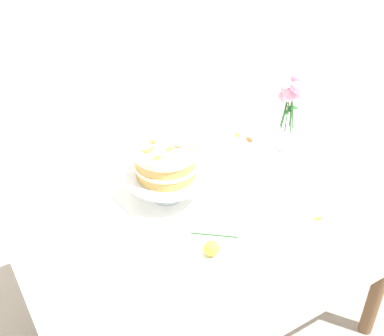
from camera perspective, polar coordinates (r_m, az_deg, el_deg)
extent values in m
plane|color=#9E9384|center=(2.22, 1.50, -18.63)|extent=(12.00, 12.00, 0.00)
cube|color=white|center=(1.71, 1.85, -3.50)|extent=(1.40, 1.00, 0.03)
cube|color=white|center=(1.51, 12.55, -16.60)|extent=(1.40, 0.01, 0.19)
cylinder|color=brown|center=(2.08, 22.38, -11.89)|extent=(0.06, 0.06, 0.71)
cylinder|color=brown|center=(2.08, -19.02, -11.01)|extent=(0.06, 0.06, 0.71)
cylinder|color=brown|center=(2.48, 8.31, -1.21)|extent=(0.06, 0.06, 0.71)
cube|color=white|center=(1.68, -3.06, -3.59)|extent=(0.35, 0.35, 0.00)
cylinder|color=silver|center=(1.67, -3.06, -3.42)|extent=(0.11, 0.11, 0.01)
cylinder|color=silver|center=(1.65, -3.11, -2.23)|extent=(0.03, 0.03, 0.07)
cylinder|color=silver|center=(1.62, -3.15, -0.99)|extent=(0.29, 0.29, 0.01)
cylinder|color=tan|center=(1.61, -3.18, -0.30)|extent=(0.21, 0.21, 0.03)
cylinder|color=beige|center=(1.60, -3.20, 0.41)|extent=(0.22, 0.22, 0.01)
cylinder|color=tan|center=(1.58, -3.23, 1.14)|extent=(0.21, 0.21, 0.03)
cylinder|color=beige|center=(1.57, -3.26, 2.01)|extent=(0.22, 0.22, 0.02)
ellipsoid|color=#E56B51|center=(1.57, -1.66, 2.74)|extent=(0.04, 0.03, 0.01)
ellipsoid|color=orange|center=(1.56, 0.01, 2.54)|extent=(0.03, 0.02, 0.01)
ellipsoid|color=orange|center=(1.55, -5.67, 2.08)|extent=(0.04, 0.04, 0.00)
ellipsoid|color=yellow|center=(1.56, -5.04, 2.36)|extent=(0.03, 0.03, 0.01)
ellipsoid|color=orange|center=(1.60, -4.82, 3.25)|extent=(0.02, 0.03, 0.01)
ellipsoid|color=orange|center=(1.51, -4.33, 1.27)|extent=(0.04, 0.03, 0.01)
ellipsoid|color=yellow|center=(1.56, -2.71, 2.42)|extent=(0.03, 0.02, 0.01)
ellipsoid|color=pink|center=(1.56, -0.09, 2.47)|extent=(0.04, 0.04, 0.01)
cylinder|color=silver|center=(1.98, 11.29, 3.20)|extent=(0.06, 0.06, 0.07)
cone|color=silver|center=(1.95, 11.48, 4.71)|extent=(0.10, 0.10, 0.05)
cylinder|color=#2D6028|center=(1.92, 12.11, 7.78)|extent=(0.02, 0.01, 0.21)
sphere|color=pink|center=(1.88, 12.63, 10.73)|extent=(0.04, 0.04, 0.04)
ellipsoid|color=#236B2D|center=(1.94, 11.96, 7.05)|extent=(0.05, 0.03, 0.02)
cylinder|color=#2D6028|center=(1.94, 11.48, 7.20)|extent=(0.02, 0.03, 0.15)
sphere|color=pink|center=(1.92, 11.58, 9.39)|extent=(0.04, 0.04, 0.04)
ellipsoid|color=#236B2D|center=(1.95, 11.56, 6.82)|extent=(0.03, 0.05, 0.01)
cylinder|color=#2D6028|center=(1.93, 11.25, 6.77)|extent=(0.01, 0.02, 0.13)
sphere|color=pink|center=(1.90, 11.21, 8.63)|extent=(0.05, 0.05, 0.05)
cylinder|color=#2D6028|center=(1.91, 11.37, 7.15)|extent=(0.02, 0.01, 0.18)
sphere|color=pink|center=(1.87, 11.44, 9.54)|extent=(0.04, 0.04, 0.04)
cylinder|color=#2D6028|center=(1.90, 11.65, 6.67)|extent=(0.02, 0.02, 0.16)
sphere|color=pink|center=(1.85, 11.86, 8.68)|extent=(0.05, 0.05, 0.05)
ellipsoid|color=#236B2D|center=(1.90, 11.60, 6.70)|extent=(0.05, 0.04, 0.01)
cylinder|color=#2D6028|center=(1.88, 12.16, 7.11)|extent=(0.02, 0.03, 0.20)
sphere|color=pink|center=(1.83, 12.71, 9.67)|extent=(0.05, 0.05, 0.05)
cylinder|color=#2D6028|center=(1.92, 12.26, 6.85)|extent=(0.02, 0.02, 0.16)
sphere|color=pink|center=(1.88, 12.82, 8.90)|extent=(0.05, 0.05, 0.05)
ellipsoid|color=#236B2D|center=(1.91, 12.24, 7.29)|extent=(0.05, 0.05, 0.01)
cylinder|color=#2D6028|center=(1.52, 2.74, -8.23)|extent=(0.12, 0.10, 0.01)
sphere|color=yellow|center=(1.44, 2.43, -9.84)|extent=(0.05, 0.05, 0.05)
ellipsoid|color=orange|center=(2.07, 5.61, 4.08)|extent=(0.04, 0.05, 0.00)
ellipsoid|color=orange|center=(1.64, 15.27, -6.01)|extent=(0.04, 0.03, 0.00)
ellipsoid|color=pink|center=(1.41, -10.53, -12.99)|extent=(0.04, 0.04, 0.00)
ellipsoid|color=orange|center=(2.04, 7.03, 3.50)|extent=(0.03, 0.04, 0.00)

